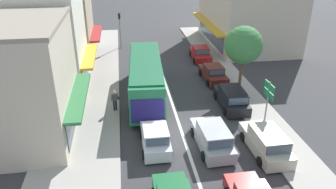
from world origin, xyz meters
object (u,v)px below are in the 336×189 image
at_px(city_bus, 146,76).
at_px(directional_road_sign, 268,95).
at_px(wagon_adjacent_lane_trail, 212,137).
at_px(parked_sedan_kerb_third, 213,74).
at_px(traffic_light_downstreet, 120,25).
at_px(pedestrian_with_handbag_near, 115,99).
at_px(parked_wagon_kerb_front, 266,142).
at_px(parked_wagon_kerb_second, 232,98).
at_px(hatchback_adjacent_lane_lead, 155,139).
at_px(parked_sedan_kerb_rear, 200,54).
at_px(street_tree_right, 243,45).

bearing_deg(city_bus, directional_road_sign, -40.08).
height_order(wagon_adjacent_lane_trail, parked_sedan_kerb_third, wagon_adjacent_lane_trail).
distance_m(wagon_adjacent_lane_trail, traffic_light_downstreet, 22.55).
xyz_separation_m(wagon_adjacent_lane_trail, pedestrian_with_handbag_near, (-6.04, 5.65, 0.32)).
distance_m(wagon_adjacent_lane_trail, directional_road_sign, 4.79).
bearing_deg(traffic_light_downstreet, wagon_adjacent_lane_trail, -76.06).
height_order(parked_wagon_kerb_front, traffic_light_downstreet, traffic_light_downstreet).
bearing_deg(parked_wagon_kerb_front, city_bus, 126.56).
bearing_deg(traffic_light_downstreet, pedestrian_with_handbag_near, -92.24).
relative_size(parked_wagon_kerb_second, traffic_light_downstreet, 1.08).
distance_m(parked_wagon_kerb_second, traffic_light_downstreet, 18.71).
xyz_separation_m(wagon_adjacent_lane_trail, parked_wagon_kerb_front, (3.11, -0.98, 0.00)).
height_order(parked_wagon_kerb_second, directional_road_sign, directional_road_sign).
bearing_deg(hatchback_adjacent_lane_lead, traffic_light_downstreet, 95.02).
relative_size(directional_road_sign, pedestrian_with_handbag_near, 2.21).
distance_m(hatchback_adjacent_lane_lead, directional_road_sign, 7.96).
bearing_deg(parked_sedan_kerb_rear, parked_wagon_kerb_second, -90.71).
xyz_separation_m(hatchback_adjacent_lane_lead, traffic_light_downstreet, (-1.88, 21.37, 2.15)).
xyz_separation_m(directional_road_sign, pedestrian_with_handbag_near, (-10.13, 4.11, -1.64)).
bearing_deg(street_tree_right, wagon_adjacent_lane_trail, -120.68).
relative_size(parked_wagon_kerb_front, parked_wagon_kerb_second, 1.00).
bearing_deg(city_bus, parked_wagon_kerb_second, -23.04).
relative_size(parked_wagon_kerb_front, pedestrian_with_handbag_near, 2.78).
bearing_deg(hatchback_adjacent_lane_lead, pedestrian_with_handbag_near, 115.62).
bearing_deg(pedestrian_with_handbag_near, parked_wagon_kerb_second, -2.98).
bearing_deg(city_bus, wagon_adjacent_lane_trail, -66.19).
xyz_separation_m(parked_sedan_kerb_third, traffic_light_downstreet, (-8.35, 11.23, 2.19)).
relative_size(parked_wagon_kerb_front, traffic_light_downstreet, 1.08).
distance_m(traffic_light_downstreet, pedestrian_with_handbag_near, 16.25).
relative_size(hatchback_adjacent_lane_lead, parked_wagon_kerb_front, 0.82).
bearing_deg(city_bus, traffic_light_downstreet, 97.84).
bearing_deg(wagon_adjacent_lane_trail, traffic_light_downstreet, 103.94).
bearing_deg(wagon_adjacent_lane_trail, hatchback_adjacent_lane_lead, 173.16).
distance_m(parked_sedan_kerb_rear, pedestrian_with_handbag_near, 14.10).
bearing_deg(pedestrian_with_handbag_near, directional_road_sign, -22.09).
xyz_separation_m(parked_sedan_kerb_third, pedestrian_with_handbag_near, (-8.99, -4.91, 0.40)).
height_order(city_bus, traffic_light_downstreet, traffic_light_downstreet).
distance_m(hatchback_adjacent_lane_lead, pedestrian_with_handbag_near, 5.81).
bearing_deg(traffic_light_downstreet, parked_wagon_kerb_second, -63.27).
bearing_deg(pedestrian_with_handbag_near, street_tree_right, 8.40).
relative_size(wagon_adjacent_lane_trail, directional_road_sign, 1.26).
bearing_deg(parked_wagon_kerb_front, directional_road_sign, 68.71).
distance_m(city_bus, parked_wagon_kerb_second, 7.11).
height_order(wagon_adjacent_lane_trail, hatchback_adjacent_lane_lead, wagon_adjacent_lane_trail).
height_order(parked_sedan_kerb_third, street_tree_right, street_tree_right).
xyz_separation_m(wagon_adjacent_lane_trail, parked_wagon_kerb_second, (2.95, 5.19, 0.00)).
height_order(city_bus, parked_sedan_kerb_third, city_bus).
relative_size(parked_sedan_kerb_third, directional_road_sign, 1.18).
height_order(wagon_adjacent_lane_trail, directional_road_sign, directional_road_sign).
distance_m(parked_sedan_kerb_third, street_tree_right, 5.18).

